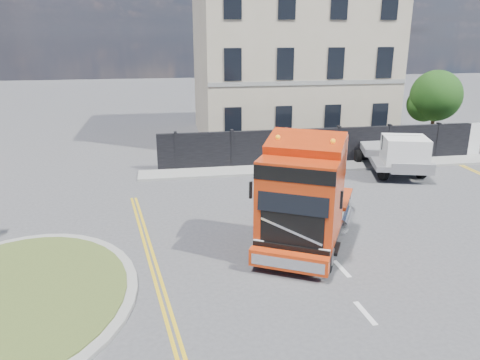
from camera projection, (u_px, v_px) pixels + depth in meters
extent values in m
plane|color=#424244|center=(243.00, 238.00, 16.87)|extent=(120.00, 120.00, 0.00)
cylinder|color=gray|center=(12.00, 299.00, 12.91)|extent=(6.80, 6.80, 0.12)
cylinder|color=#31481D|center=(12.00, 296.00, 12.89)|extent=(6.20, 6.20, 0.05)
cube|color=black|center=(321.00, 146.00, 25.97)|extent=(18.00, 0.25, 2.00)
cube|color=silver|center=(460.00, 140.00, 27.32)|extent=(2.60, 0.12, 2.00)
cube|color=#B9AC93|center=(288.00, 56.00, 31.63)|extent=(12.00, 10.00, 11.00)
cylinder|color=#382619|center=(432.00, 127.00, 30.08)|extent=(0.24, 0.24, 2.40)
sphere|color=#15340F|center=(436.00, 96.00, 29.47)|extent=(3.20, 3.20, 3.20)
sphere|color=#15340F|center=(424.00, 104.00, 29.95)|extent=(2.20, 2.20, 2.20)
cube|color=gray|center=(326.00, 167.00, 25.41)|extent=(20.00, 1.60, 0.12)
cube|color=black|center=(309.00, 216.00, 16.88)|extent=(4.98, 6.50, 0.44)
cube|color=#BF320D|center=(301.00, 196.00, 14.94)|extent=(3.33, 3.36, 2.71)
cube|color=#BF320D|center=(309.00, 155.00, 15.52)|extent=(2.55, 1.91, 1.36)
cube|color=black|center=(293.00, 197.00, 13.70)|extent=(1.90, 1.06, 1.02)
cube|color=#BF320D|center=(289.00, 261.00, 14.01)|extent=(2.29, 1.45, 0.53)
cylinder|color=black|center=(262.00, 246.00, 15.04)|extent=(0.75, 1.03, 1.01)
cylinder|color=gray|center=(262.00, 246.00, 15.04)|extent=(0.57, 0.65, 0.55)
cylinder|color=black|center=(327.00, 256.00, 14.40)|extent=(0.75, 1.03, 1.01)
cylinder|color=gray|center=(327.00, 256.00, 14.40)|extent=(0.57, 0.65, 0.55)
cylinder|color=black|center=(287.00, 209.00, 18.14)|extent=(0.75, 1.03, 1.01)
cylinder|color=gray|center=(287.00, 209.00, 18.14)|extent=(0.57, 0.65, 0.55)
cylinder|color=black|center=(341.00, 216.00, 17.51)|extent=(0.75, 1.03, 1.01)
cylinder|color=gray|center=(341.00, 216.00, 17.51)|extent=(0.57, 0.65, 0.55)
cylinder|color=black|center=(293.00, 200.00, 19.19)|extent=(0.75, 1.03, 1.01)
cylinder|color=gray|center=(293.00, 200.00, 19.19)|extent=(0.57, 0.65, 0.55)
cylinder|color=black|center=(345.00, 205.00, 18.56)|extent=(0.75, 1.03, 1.01)
cylinder|color=gray|center=(345.00, 205.00, 18.56)|extent=(0.57, 0.65, 0.55)
cube|color=slate|center=(388.00, 156.00, 24.79)|extent=(3.37, 5.52, 0.27)
cube|color=silver|center=(405.00, 151.00, 23.06)|extent=(2.49, 2.42, 1.40)
cylinder|color=black|center=(383.00, 173.00, 23.22)|extent=(0.27, 0.75, 0.75)
cylinder|color=black|center=(421.00, 171.00, 23.55)|extent=(0.27, 0.75, 0.75)
cylinder|color=black|center=(357.00, 156.00, 26.25)|extent=(0.27, 0.75, 0.75)
cylinder|color=black|center=(391.00, 155.00, 26.58)|extent=(0.27, 0.75, 0.75)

